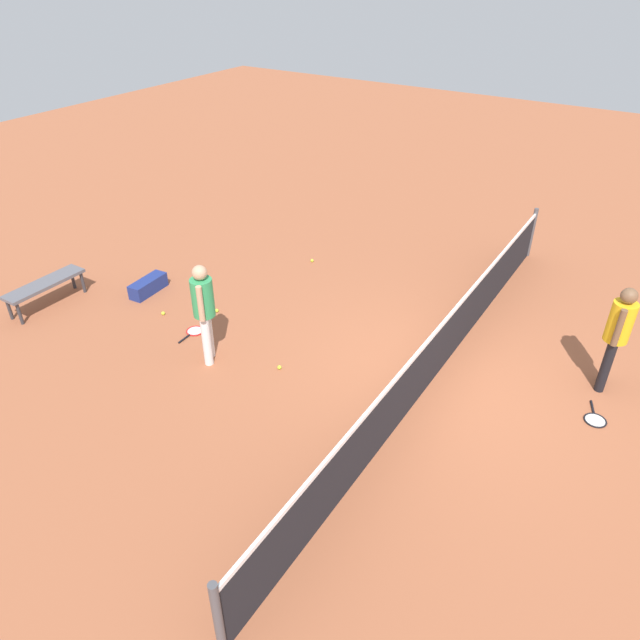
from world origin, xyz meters
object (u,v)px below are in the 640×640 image
at_px(tennis_racket_near_player, 194,332).
at_px(tennis_ball_midcourt, 312,261).
at_px(equipment_bag, 149,285).
at_px(tennis_ball_by_net, 217,311).
at_px(courtside_bench, 45,285).
at_px(tennis_ball_near_player, 163,313).
at_px(player_near_side, 204,306).
at_px(tennis_racket_far_player, 595,419).
at_px(tennis_ball_baseline, 279,367).
at_px(player_far_side, 618,331).

relative_size(tennis_racket_near_player, tennis_ball_midcourt, 8.94).
distance_m(tennis_ball_midcourt, equipment_bag, 3.36).
xyz_separation_m(tennis_ball_by_net, courtside_bench, (1.48, -2.79, 0.38)).
bearing_deg(tennis_racket_near_player, tennis_ball_near_player, -97.90).
height_order(tennis_ball_by_net, equipment_bag, equipment_bag).
bearing_deg(equipment_bag, courtside_bench, -41.29).
bearing_deg(player_near_side, tennis_ball_by_net, -143.14).
distance_m(tennis_racket_near_player, tennis_ball_near_player, 0.87).
bearing_deg(courtside_bench, equipment_bag, 138.71).
bearing_deg(tennis_ball_midcourt, tennis_racket_near_player, -4.46).
relative_size(tennis_racket_far_player, courtside_bench, 0.40).
xyz_separation_m(player_near_side, equipment_bag, (-1.04, -2.45, -0.87)).
relative_size(tennis_racket_far_player, equipment_bag, 0.74).
distance_m(tennis_racket_near_player, tennis_ball_baseline, 1.86).
xyz_separation_m(player_near_side, tennis_ball_near_player, (-0.56, -1.62, -0.98)).
bearing_deg(tennis_racket_far_player, tennis_ball_near_player, -79.82).
bearing_deg(tennis_racket_far_player, tennis_ball_by_net, -83.84).
bearing_deg(tennis_racket_far_player, tennis_ball_midcourt, -107.63).
xyz_separation_m(tennis_racket_near_player, tennis_ball_midcourt, (-3.33, 0.26, 0.02)).
distance_m(tennis_ball_baseline, equipment_bag, 3.61).
relative_size(tennis_racket_far_player, tennis_ball_near_player, 9.19).
relative_size(tennis_ball_near_player, tennis_ball_by_net, 1.00).
bearing_deg(courtside_bench, tennis_ball_by_net, 118.04).
height_order(tennis_ball_near_player, tennis_ball_midcourt, same).
distance_m(tennis_ball_near_player, tennis_ball_midcourt, 3.40).
distance_m(tennis_racket_near_player, tennis_ball_midcourt, 3.34).
bearing_deg(tennis_racket_near_player, tennis_ball_by_net, -171.63).
distance_m(tennis_racket_far_player, courtside_bench, 9.46).
xyz_separation_m(tennis_ball_near_player, tennis_ball_by_net, (-0.59, 0.76, 0.00)).
bearing_deg(tennis_ball_baseline, tennis_racket_near_player, -91.48).
relative_size(tennis_ball_by_net, courtside_bench, 0.04).
height_order(player_near_side, tennis_racket_far_player, player_near_side).
relative_size(player_near_side, tennis_ball_baseline, 25.76).
xyz_separation_m(tennis_racket_far_player, courtside_bench, (2.18, -9.20, 0.40)).
relative_size(tennis_ball_midcourt, courtside_bench, 0.04).
xyz_separation_m(player_far_side, tennis_racket_far_player, (0.84, 0.10, -1.00)).
relative_size(tennis_ball_near_player, tennis_ball_baseline, 1.00).
relative_size(tennis_ball_midcourt, equipment_bag, 0.08).
distance_m(player_near_side, tennis_ball_baseline, 1.52).
bearing_deg(tennis_ball_by_net, equipment_bag, -85.79).
bearing_deg(tennis_ball_baseline, player_near_side, -70.28).
bearing_deg(tennis_ball_near_player, player_far_side, 106.71).
bearing_deg(tennis_ball_near_player, player_near_side, 70.94).
bearing_deg(courtside_bench, tennis_ball_midcourt, 142.44).
relative_size(player_near_side, tennis_racket_near_player, 2.88).
relative_size(tennis_ball_baseline, equipment_bag, 0.08).
xyz_separation_m(tennis_racket_near_player, tennis_ball_near_player, (-0.12, -0.86, 0.02)).
distance_m(player_far_side, tennis_ball_baseline, 5.01).
height_order(player_far_side, courtside_bench, player_far_side).
distance_m(player_far_side, courtside_bench, 9.61).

